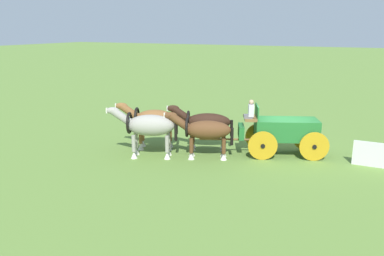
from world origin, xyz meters
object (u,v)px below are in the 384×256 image
Objects in this scene: draft_horse_rear_off at (205,123)px; draft_horse_lead_off at (152,121)px; show_wagon at (283,130)px; draft_horse_lead_near at (148,126)px; draft_horse_rear_near at (204,131)px.

draft_horse_rear_off is 2.58m from draft_horse_lead_off.
draft_horse_lead_off is (2.38, 0.99, 0.08)m from draft_horse_rear_off.
show_wagon is 6.25m from draft_horse_lead_near.
draft_horse_rear_near is 0.98× the size of draft_horse_rear_off.
draft_horse_rear_near is 1.30m from draft_horse_rear_off.
show_wagon is at bearing -147.36° from draft_horse_rear_near.
draft_horse_rear_off is at bearing -157.42° from draft_horse_lead_off.
draft_horse_rear_off is at bearing -130.64° from draft_horse_lead_near.
draft_horse_lead_near is 1.30m from draft_horse_lead_off.
draft_horse_rear_near is at bearing 112.61° from draft_horse_rear_off.
show_wagon reaches higher than draft_horse_lead_off.
draft_horse_lead_near reaches higher than draft_horse_lead_off.
draft_horse_lead_off is at bearing 16.56° from show_wagon.
draft_horse_rear_off is 2.89m from draft_horse_lead_near.
draft_horse_rear_off is (3.61, 0.79, 0.14)m from show_wagon.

